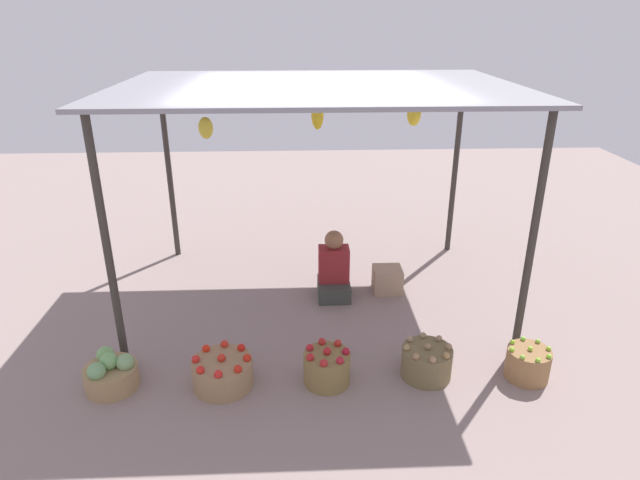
# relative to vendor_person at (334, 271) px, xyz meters

# --- Properties ---
(ground_plane) EXTENTS (14.00, 14.00, 0.00)m
(ground_plane) POSITION_rel_vendor_person_xyz_m (-0.18, -0.00, -0.30)
(ground_plane) COLOR gray
(market_stall_structure) EXTENTS (3.94, 2.75, 2.34)m
(market_stall_structure) POSITION_rel_vendor_person_xyz_m (-0.18, 0.01, 1.90)
(market_stall_structure) COLOR #38332D
(market_stall_structure) RESTS_ON ground
(vendor_person) EXTENTS (0.36, 0.44, 0.78)m
(vendor_person) POSITION_rel_vendor_person_xyz_m (0.00, 0.00, 0.00)
(vendor_person) COLOR #3C403A
(vendor_person) RESTS_ON ground
(basket_cabbages) EXTENTS (0.45, 0.45, 0.34)m
(basket_cabbages) POSITION_rel_vendor_person_xyz_m (-2.02, -1.57, -0.16)
(basket_cabbages) COLOR #A48457
(basket_cabbages) RESTS_ON ground
(basket_red_tomatoes) EXTENTS (0.52, 0.52, 0.32)m
(basket_red_tomatoes) POSITION_rel_vendor_person_xyz_m (-1.07, -1.58, -0.17)
(basket_red_tomatoes) COLOR #9B7A54
(basket_red_tomatoes) RESTS_ON ground
(basket_red_apples) EXTENTS (0.41, 0.41, 0.35)m
(basket_red_apples) POSITION_rel_vendor_person_xyz_m (-0.16, -1.58, -0.15)
(basket_red_apples) COLOR olive
(basket_red_apples) RESTS_ON ground
(basket_potatoes) EXTENTS (0.44, 0.44, 0.33)m
(basket_potatoes) POSITION_rel_vendor_person_xyz_m (0.72, -1.53, -0.15)
(basket_potatoes) COLOR brown
(basket_potatoes) RESTS_ON ground
(basket_limes) EXTENTS (0.38, 0.38, 0.32)m
(basket_limes) POSITION_rel_vendor_person_xyz_m (1.61, -1.59, -0.16)
(basket_limes) COLOR #956C43
(basket_limes) RESTS_ON ground
(wooden_crate_near_vendor) EXTENTS (0.32, 0.30, 0.29)m
(wooden_crate_near_vendor) POSITION_rel_vendor_person_xyz_m (0.62, 0.07, -0.15)
(wooden_crate_near_vendor) COLOR tan
(wooden_crate_near_vendor) RESTS_ON ground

